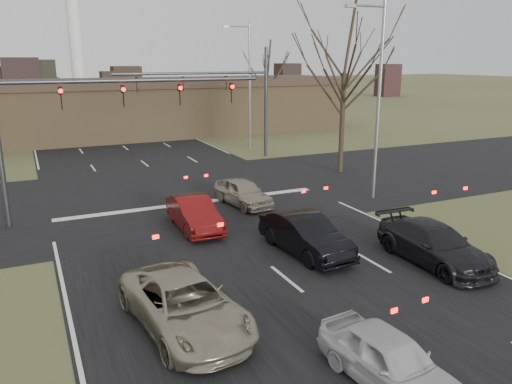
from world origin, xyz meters
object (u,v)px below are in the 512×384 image
Objects in this scene: car_black_hatch at (305,235)px; car_charcoal_sedan at (434,244)px; car_white_sedan at (390,360)px; mast_arm_near at (77,108)px; building at (131,107)px; car_silver_ahead at (243,192)px; streetlight_right_far at (248,79)px; car_silver_suv at (185,304)px; streetlight_right_near at (377,91)px; car_red_ahead at (194,214)px; mast_arm_far at (230,90)px.

car_black_hatch is 4.64m from car_charcoal_sedan.
car_white_sedan is 7.84m from car_charcoal_sedan.
mast_arm_near is 11.63m from car_black_hatch.
building is at bearing 80.56° from car_white_sedan.
building reaches higher than car_silver_ahead.
mast_arm_near is at bearing -136.11° from streetlight_right_far.
car_silver_suv is (-6.00, -36.57, -1.95)m from building.
car_charcoal_sedan is (-3.82, -24.97, -4.88)m from streetlight_right_far.
car_silver_suv is at bearing -174.61° from car_charcoal_sedan.
mast_arm_near is at bearing 167.95° from streetlight_right_near.
car_silver_suv is at bearing -117.52° from streetlight_right_far.
streetlight_right_near is 2.54× the size of car_silver_ahead.
mast_arm_far is at bearing 63.19° from car_red_ahead.
car_charcoal_sedan is at bearing -112.59° from streetlight_right_near.
car_charcoal_sedan is (-0.68, -20.97, -4.31)m from mast_arm_far.
building is at bearing 85.61° from car_black_hatch.
car_black_hatch is at bearing -143.49° from streetlight_right_near.
building reaches higher than car_black_hatch.
car_silver_suv is 1.05× the size of car_charcoal_sedan.
streetlight_right_far is (0.50, 17.00, 0.00)m from streetlight_right_near.
mast_arm_far is 13.28m from streetlight_right_near.
car_silver_suv is (-10.18, -21.57, -4.30)m from mast_arm_far.
streetlight_right_near is (6.82, -28.00, 2.92)m from building.
car_red_ahead is (4.05, -3.77, -4.38)m from mast_arm_near.
car_black_hatch reaches higher than car_red_ahead.
car_red_ahead reaches higher than car_white_sedan.
car_silver_suv is (1.23, -11.57, -4.36)m from mast_arm_near.
building is at bearing 105.58° from mast_arm_far.
car_red_ahead is at bearing -175.57° from streetlight_right_near.
car_silver_suv reaches higher than car_silver_ahead.
car_white_sedan is at bearing -110.86° from car_black_hatch.
car_red_ahead is at bearing -118.11° from mast_arm_far.
car_silver_ahead is at bearing 165.67° from streetlight_right_near.
car_red_ahead is at bearing 119.43° from car_black_hatch.
streetlight_right_far is at bearing 83.10° from car_charcoal_sedan.
car_white_sedan is (-2.57, -40.92, -2.02)m from building.
car_charcoal_sedan reaches higher than car_silver_ahead.
building is 8.67× the size of car_charcoal_sedan.
car_black_hatch reaches higher than car_charcoal_sedan.
mast_arm_near is 8.74m from car_silver_ahead.
mast_arm_near is at bearing 136.16° from car_charcoal_sedan.
mast_arm_far reaches higher than building.
car_charcoal_sedan is 9.82m from car_red_ahead.
mast_arm_far reaches higher than car_red_ahead.
car_white_sedan is at bearing -93.60° from building.
mast_arm_near is at bearing 126.38° from car_black_hatch.
streetlight_right_far is 25.73m from car_charcoal_sedan.
mast_arm_far reaches higher than car_silver_ahead.
mast_arm_near is 1.21× the size of streetlight_right_far.
streetlight_right_far is at bearing 56.02° from car_silver_suv.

